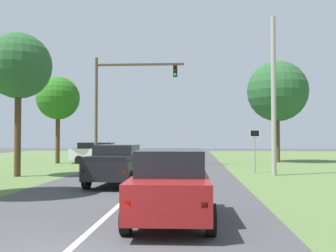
{
  "coord_description": "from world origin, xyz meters",
  "views": [
    {
      "loc": [
        2.44,
        -6.62,
        2.19
      ],
      "look_at": [
        0.85,
        17.16,
        2.88
      ],
      "focal_mm": 42.41,
      "sensor_mm": 36.0,
      "label": 1
    }
  ],
  "objects_px": {
    "extra_tree_2": "(58,98)",
    "oak_tree_right": "(277,91)",
    "keep_moving_sign": "(255,144)",
    "pickup_truck_lead": "(117,165)",
    "crossing_suv_far": "(98,152)",
    "utility_pole_right": "(274,95)",
    "extra_tree_1": "(18,66)",
    "red_suv_near": "(171,183)",
    "traffic_light": "(117,95)"
  },
  "relations": [
    {
      "from": "pickup_truck_lead",
      "to": "red_suv_near",
      "type": "bearing_deg",
      "value": -68.87
    },
    {
      "from": "red_suv_near",
      "to": "utility_pole_right",
      "type": "distance_m",
      "value": 14.3
    },
    {
      "from": "crossing_suv_far",
      "to": "extra_tree_2",
      "type": "relative_size",
      "value": 0.64
    },
    {
      "from": "red_suv_near",
      "to": "traffic_light",
      "type": "xyz_separation_m",
      "value": [
        -5.45,
        20.38,
        4.57
      ]
    },
    {
      "from": "oak_tree_right",
      "to": "utility_pole_right",
      "type": "bearing_deg",
      "value": -102.67
    },
    {
      "from": "traffic_light",
      "to": "keep_moving_sign",
      "type": "bearing_deg",
      "value": -31.29
    },
    {
      "from": "keep_moving_sign",
      "to": "pickup_truck_lead",
      "type": "bearing_deg",
      "value": -136.36
    },
    {
      "from": "traffic_light",
      "to": "extra_tree_1",
      "type": "distance_m",
      "value": 9.98
    },
    {
      "from": "crossing_suv_far",
      "to": "extra_tree_1",
      "type": "relative_size",
      "value": 0.58
    },
    {
      "from": "utility_pole_right",
      "to": "keep_moving_sign",
      "type": "bearing_deg",
      "value": 117.82
    },
    {
      "from": "traffic_light",
      "to": "crossing_suv_far",
      "type": "bearing_deg",
      "value": 130.93
    },
    {
      "from": "keep_moving_sign",
      "to": "crossing_suv_far",
      "type": "relative_size",
      "value": 0.59
    },
    {
      "from": "red_suv_near",
      "to": "pickup_truck_lead",
      "type": "bearing_deg",
      "value": 111.13
    },
    {
      "from": "traffic_light",
      "to": "extra_tree_2",
      "type": "xyz_separation_m",
      "value": [
        -5.49,
        2.02,
        -0.05
      ]
    },
    {
      "from": "crossing_suv_far",
      "to": "keep_moving_sign",
      "type": "bearing_deg",
      "value": -35.12
    },
    {
      "from": "keep_moving_sign",
      "to": "extra_tree_2",
      "type": "distance_m",
      "value": 17.64
    },
    {
      "from": "oak_tree_right",
      "to": "traffic_light",
      "type": "bearing_deg",
      "value": -160.34
    },
    {
      "from": "keep_moving_sign",
      "to": "extra_tree_1",
      "type": "relative_size",
      "value": 0.35
    },
    {
      "from": "red_suv_near",
      "to": "pickup_truck_lead",
      "type": "relative_size",
      "value": 0.96
    },
    {
      "from": "oak_tree_right",
      "to": "extra_tree_1",
      "type": "bearing_deg",
      "value": -141.02
    },
    {
      "from": "traffic_light",
      "to": "keep_moving_sign",
      "type": "xyz_separation_m",
      "value": [
        9.8,
        -5.95,
        -3.77
      ]
    },
    {
      "from": "extra_tree_2",
      "to": "red_suv_near",
      "type": "bearing_deg",
      "value": -63.97
    },
    {
      "from": "red_suv_near",
      "to": "traffic_light",
      "type": "bearing_deg",
      "value": 104.97
    },
    {
      "from": "keep_moving_sign",
      "to": "oak_tree_right",
      "type": "xyz_separation_m",
      "value": [
        3.63,
        10.75,
        4.51
      ]
    },
    {
      "from": "keep_moving_sign",
      "to": "crossing_suv_far",
      "type": "distance_m",
      "value": 14.54
    },
    {
      "from": "red_suv_near",
      "to": "extra_tree_1",
      "type": "relative_size",
      "value": 0.6
    },
    {
      "from": "pickup_truck_lead",
      "to": "keep_moving_sign",
      "type": "bearing_deg",
      "value": 43.64
    },
    {
      "from": "keep_moving_sign",
      "to": "extra_tree_1",
      "type": "distance_m",
      "value": 14.7
    },
    {
      "from": "utility_pole_right",
      "to": "extra_tree_1",
      "type": "xyz_separation_m",
      "value": [
        -14.5,
        -1.62,
        1.57
      ]
    },
    {
      "from": "traffic_light",
      "to": "utility_pole_right",
      "type": "relative_size",
      "value": 0.92
    },
    {
      "from": "red_suv_near",
      "to": "crossing_suv_far",
      "type": "relative_size",
      "value": 1.02
    },
    {
      "from": "utility_pole_right",
      "to": "extra_tree_2",
      "type": "bearing_deg",
      "value": 149.3
    },
    {
      "from": "extra_tree_2",
      "to": "oak_tree_right",
      "type": "bearing_deg",
      "value": 8.35
    },
    {
      "from": "red_suv_near",
      "to": "extra_tree_1",
      "type": "xyz_separation_m",
      "value": [
        -9.3,
        11.19,
        5.22
      ]
    },
    {
      "from": "crossing_suv_far",
      "to": "oak_tree_right",
      "type": "bearing_deg",
      "value": 8.79
    },
    {
      "from": "pickup_truck_lead",
      "to": "utility_pole_right",
      "type": "relative_size",
      "value": 0.54
    },
    {
      "from": "crossing_suv_far",
      "to": "extra_tree_2",
      "type": "height_order",
      "value": "extra_tree_2"
    },
    {
      "from": "red_suv_near",
      "to": "keep_moving_sign",
      "type": "bearing_deg",
      "value": 73.23
    },
    {
      "from": "keep_moving_sign",
      "to": "red_suv_near",
      "type": "bearing_deg",
      "value": -106.77
    },
    {
      "from": "pickup_truck_lead",
      "to": "utility_pole_right",
      "type": "xyz_separation_m",
      "value": [
        8.1,
        5.3,
        3.68
      ]
    },
    {
      "from": "traffic_light",
      "to": "crossing_suv_far",
      "type": "distance_m",
      "value": 5.6
    },
    {
      "from": "red_suv_near",
      "to": "traffic_light",
      "type": "relative_size",
      "value": 0.57
    },
    {
      "from": "keep_moving_sign",
      "to": "oak_tree_right",
      "type": "height_order",
      "value": "oak_tree_right"
    },
    {
      "from": "red_suv_near",
      "to": "extra_tree_2",
      "type": "xyz_separation_m",
      "value": [
        -10.94,
        22.4,
        4.52
      ]
    },
    {
      "from": "crossing_suv_far",
      "to": "utility_pole_right",
      "type": "distance_m",
      "value": 16.58
    },
    {
      "from": "red_suv_near",
      "to": "extra_tree_2",
      "type": "distance_m",
      "value": 25.33
    },
    {
      "from": "utility_pole_right",
      "to": "extra_tree_2",
      "type": "distance_m",
      "value": 18.79
    },
    {
      "from": "oak_tree_right",
      "to": "extra_tree_2",
      "type": "distance_m",
      "value": 19.14
    },
    {
      "from": "traffic_light",
      "to": "extra_tree_1",
      "type": "height_order",
      "value": "traffic_light"
    },
    {
      "from": "pickup_truck_lead",
      "to": "crossing_suv_far",
      "type": "relative_size",
      "value": 1.06
    }
  ]
}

